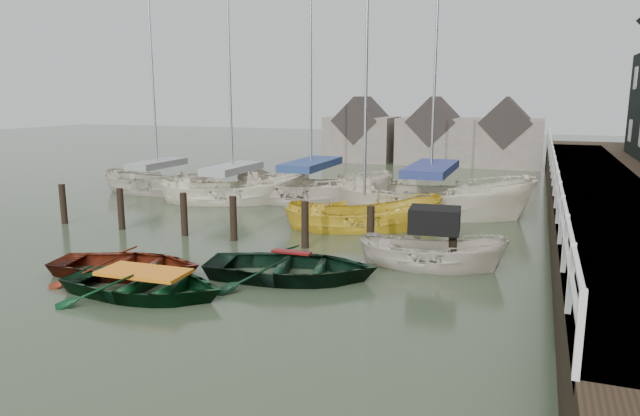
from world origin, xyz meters
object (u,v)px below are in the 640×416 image
at_px(rowboat_green, 145,295).
at_px(sailboat_a, 234,200).
at_px(motorboat, 432,263).
at_px(sailboat_c, 364,227).
at_px(rowboat_dkgreen, 292,279).
at_px(sailboat_e, 159,191).
at_px(rowboat_red, 128,275).
at_px(sailboat_b, 311,201).
at_px(sailboat_d, 430,212).

height_order(rowboat_green, sailboat_a, sailboat_a).
xyz_separation_m(motorboat, sailboat_c, (-2.97, 3.71, -0.10)).
bearing_deg(sailboat_a, rowboat_dkgreen, -166.66).
bearing_deg(rowboat_dkgreen, sailboat_e, 37.29).
xyz_separation_m(rowboat_dkgreen, sailboat_e, (-10.89, 9.41, 0.07)).
distance_m(rowboat_red, rowboat_dkgreen, 4.18).
height_order(sailboat_a, sailboat_c, sailboat_a).
height_order(rowboat_green, rowboat_dkgreen, rowboat_dkgreen).
xyz_separation_m(sailboat_b, sailboat_d, (5.08, -0.49, -0.00)).
bearing_deg(rowboat_green, sailboat_e, 32.71).
bearing_deg(sailboat_e, sailboat_d, -90.69).
relative_size(sailboat_c, sailboat_d, 0.83).
height_order(sailboat_a, sailboat_b, sailboat_b).
bearing_deg(rowboat_green, rowboat_dkgreen, -51.16).
bearing_deg(sailboat_b, sailboat_c, -132.41).
height_order(rowboat_green, sailboat_d, sailboat_d).
height_order(rowboat_dkgreen, sailboat_e, sailboat_e).
height_order(motorboat, sailboat_e, sailboat_e).
distance_m(motorboat, sailboat_d, 7.03).
bearing_deg(sailboat_d, rowboat_green, 158.85).
bearing_deg(sailboat_d, sailboat_a, 93.12).
distance_m(rowboat_dkgreen, sailboat_a, 10.80).
bearing_deg(sailboat_e, rowboat_green, -144.01).
relative_size(motorboat, sailboat_a, 0.35).
xyz_separation_m(rowboat_green, sailboat_b, (-0.71, 11.88, 0.06)).
relative_size(rowboat_red, sailboat_c, 0.36).
xyz_separation_m(rowboat_green, sailboat_e, (-8.28, 11.71, 0.07)).
bearing_deg(rowboat_red, sailboat_d, -41.82).
relative_size(motorboat, sailboat_d, 0.32).
distance_m(sailboat_c, sailboat_e, 11.53).
xyz_separation_m(rowboat_dkgreen, motorboat, (3.06, 2.19, 0.11)).
distance_m(rowboat_red, sailboat_d, 11.81).
bearing_deg(rowboat_dkgreen, sailboat_d, -22.79).
bearing_deg(rowboat_green, rowboat_red, 49.31).
distance_m(sailboat_a, sailboat_b, 3.32).
relative_size(rowboat_green, sailboat_b, 0.32).
xyz_separation_m(sailboat_d, sailboat_e, (-12.65, 0.31, 0.01)).
bearing_deg(sailboat_d, sailboat_e, 88.39).
distance_m(rowboat_green, sailboat_e, 14.34).
relative_size(rowboat_dkgreen, sailboat_d, 0.34).
height_order(sailboat_d, sailboat_e, sailboat_d).
bearing_deg(sailboat_b, rowboat_dkgreen, -156.11).
height_order(rowboat_red, sailboat_c, sailboat_c).
bearing_deg(sailboat_b, sailboat_a, 111.66).
xyz_separation_m(rowboat_red, rowboat_green, (1.39, -1.09, 0.00)).
bearing_deg(sailboat_b, rowboat_green, -171.78).
xyz_separation_m(rowboat_green, sailboat_d, (4.36, 11.40, 0.06)).
bearing_deg(rowboat_red, sailboat_c, -42.57).
relative_size(sailboat_c, sailboat_e, 1.00).
xyz_separation_m(sailboat_c, sailboat_e, (-10.98, 3.51, 0.05)).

